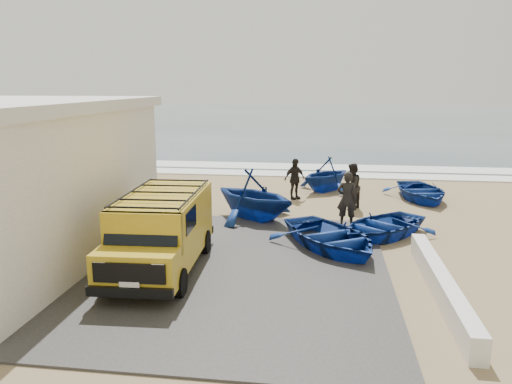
{
  "coord_description": "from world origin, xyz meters",
  "views": [
    {
      "loc": [
        2.3,
        -14.06,
        4.72
      ],
      "look_at": [
        0.08,
        1.96,
        1.2
      ],
      "focal_mm": 35.0,
      "sensor_mm": 36.0,
      "label": 1
    }
  ],
  "objects": [
    {
      "name": "ground",
      "position": [
        0.0,
        0.0,
        0.0
      ],
      "size": [
        160.0,
        160.0,
        0.0
      ],
      "primitive_type": "plane",
      "color": "#917954"
    },
    {
      "name": "slab",
      "position": [
        -2.0,
        -2.0,
        0.03
      ],
      "size": [
        12.0,
        10.0,
        0.05
      ],
      "primitive_type": "cube",
      "color": "#3D3A38",
      "rests_on": "ground"
    },
    {
      "name": "ocean",
      "position": [
        0.0,
        56.0,
        0.0
      ],
      "size": [
        180.0,
        88.0,
        0.01
      ],
      "primitive_type": "cube",
      "color": "#385166",
      "rests_on": "ground"
    },
    {
      "name": "surf_line",
      "position": [
        0.0,
        12.0,
        0.03
      ],
      "size": [
        180.0,
        1.6,
        0.06
      ],
      "primitive_type": "cube",
      "color": "white",
      "rests_on": "ground"
    },
    {
      "name": "surf_wash",
      "position": [
        0.0,
        14.5,
        0.02
      ],
      "size": [
        180.0,
        2.2,
        0.04
      ],
      "primitive_type": "cube",
      "color": "white",
      "rests_on": "ground"
    },
    {
      "name": "parapet",
      "position": [
        5.0,
        -3.0,
        0.28
      ],
      "size": [
        0.35,
        6.0,
        0.55
      ],
      "primitive_type": "cube",
      "color": "silver",
      "rests_on": "ground"
    },
    {
      "name": "van",
      "position": [
        -1.77,
        -2.28,
        1.09
      ],
      "size": [
        2.09,
        4.81,
        2.03
      ],
      "rotation": [
        0.0,
        0.0,
        0.05
      ],
      "color": "gold",
      "rests_on": "ground"
    },
    {
      "name": "boat_near_left",
      "position": [
        2.55,
        -0.09,
        0.4
      ],
      "size": [
        4.4,
        4.75,
        0.8
      ],
      "primitive_type": "imported",
      "rotation": [
        0.0,
        0.0,
        0.56
      ],
      "color": "navy",
      "rests_on": "ground"
    },
    {
      "name": "boat_near_right",
      "position": [
        4.14,
        1.39,
        0.36
      ],
      "size": [
        4.17,
        4.28,
        0.72
      ],
      "primitive_type": "imported",
      "rotation": [
        0.0,
        0.0,
        -0.71
      ],
      "color": "navy",
      "rests_on": "ground"
    },
    {
      "name": "boat_mid_left",
      "position": [
        -0.13,
        2.86,
        0.9
      ],
      "size": [
        4.49,
        4.38,
        1.8
      ],
      "primitive_type": "imported",
      "rotation": [
        0.0,
        0.0,
        0.96
      ],
      "color": "navy",
      "rests_on": "ground"
    },
    {
      "name": "boat_mid_right",
      "position": [
        6.3,
        6.82,
        0.37
      ],
      "size": [
        3.1,
        3.96,
        0.75
      ],
      "primitive_type": "imported",
      "rotation": [
        0.0,
        0.0,
        0.15
      ],
      "color": "navy",
      "rests_on": "ground"
    },
    {
      "name": "boat_far_left",
      "position": [
        2.4,
        8.09,
        0.77
      ],
      "size": [
        3.79,
        3.86,
        1.54
      ],
      "primitive_type": "imported",
      "rotation": [
        0.0,
        0.0,
        -0.67
      ],
      "color": "navy",
      "rests_on": "ground"
    },
    {
      "name": "fisherman_front",
      "position": [
        3.09,
        2.47,
        0.94
      ],
      "size": [
        0.74,
        0.55,
        1.87
      ],
      "primitive_type": "imported",
      "rotation": [
        0.0,
        0.0,
        2.99
      ],
      "color": "black",
      "rests_on": "ground"
    },
    {
      "name": "fisherman_middle",
      "position": [
        3.37,
        4.86,
        0.89
      ],
      "size": [
        0.98,
        1.07,
        1.77
      ],
      "primitive_type": "imported",
      "rotation": [
        0.0,
        0.0,
        -2.03
      ],
      "color": "black",
      "rests_on": "ground"
    },
    {
      "name": "fisherman_back",
      "position": [
        1.1,
        6.27,
        0.86
      ],
      "size": [
        1.04,
        0.96,
        1.71
      ],
      "primitive_type": "imported",
      "rotation": [
        0.0,
        0.0,
        0.69
      ],
      "color": "black",
      "rests_on": "ground"
    }
  ]
}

